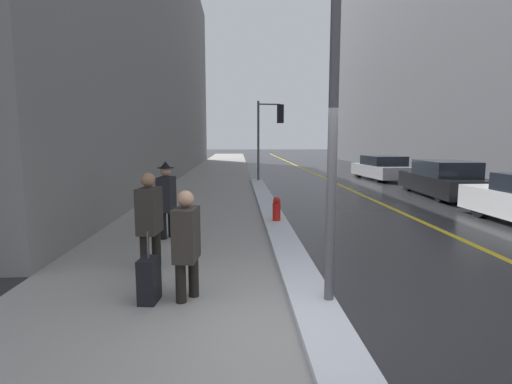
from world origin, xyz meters
name	(u,v)px	position (x,y,z in m)	size (l,w,h in m)	color
ground_plane	(309,334)	(0.00, 0.00, 0.00)	(160.00, 160.00, 0.00)	#232326
sidewalk_slab	(212,184)	(-2.00, 15.00, 0.01)	(4.00, 80.00, 0.01)	gray
road_centre_stripe	(336,183)	(4.00, 15.00, 0.00)	(0.16, 80.00, 0.00)	gold
snow_bank_curb	(271,211)	(0.18, 7.29, 0.05)	(0.59, 17.97, 0.11)	silver
building_facade_left	(129,50)	(-7.00, 20.00, 7.22)	(6.00, 36.00, 14.43)	slate
building_facade_right	(452,30)	(13.00, 22.00, 9.09)	(6.00, 36.00, 18.17)	slate
lamp_post	(335,44)	(0.38, 0.69, 3.24)	(0.28, 0.28, 5.48)	#515156
traffic_light_near	(272,124)	(0.90, 15.61, 2.87)	(1.31, 0.41, 3.96)	#515156
pedestrian_trailing	(186,240)	(-1.45, 1.00, 0.82)	(0.33, 0.51, 1.48)	black
pedestrian_nearside	(150,216)	(-2.22, 2.38, 0.88)	(0.36, 0.74, 1.59)	black
pedestrian_in_fedora	(167,197)	(-2.30, 4.39, 0.91)	(0.36, 0.74, 1.67)	black
parked_car_black	(444,180)	(6.94, 10.41, 0.62)	(2.00, 4.87, 1.34)	black
parked_car_silver	(382,168)	(6.91, 16.71, 0.60)	(2.17, 4.38, 1.26)	#B2B2B7
rolling_suitcase	(149,280)	(-1.94, 0.94, 0.30)	(0.26, 0.38, 0.95)	black
fire_hydrant	(277,211)	(0.19, 5.66, 0.35)	(0.20, 0.20, 0.70)	red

